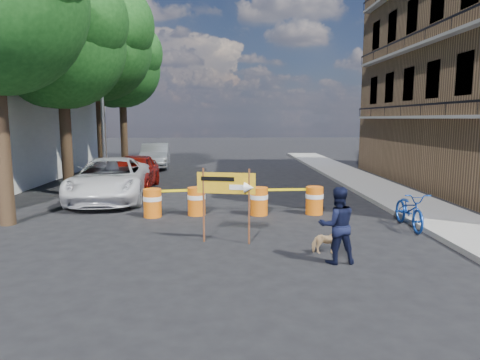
{
  "coord_description": "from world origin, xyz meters",
  "views": [
    {
      "loc": [
        -0.44,
        -10.48,
        3.09
      ],
      "look_at": [
        0.02,
        1.93,
        1.3
      ],
      "focal_mm": 32.0,
      "sensor_mm": 36.0,
      "label": 1
    }
  ],
  "objects": [
    {
      "name": "tree_mid_a",
      "position": [
        -6.74,
        7.0,
        6.01
      ],
      "size": [
        5.25,
        5.0,
        8.68
      ],
      "color": "#332316",
      "rests_on": "ground"
    },
    {
      "name": "pedestrian",
      "position": [
        1.96,
        -1.66,
        0.83
      ],
      "size": [
        0.84,
        0.67,
        1.66
      ],
      "primitive_type": "imported",
      "rotation": [
        0.0,
        0.0,
        3.19
      ],
      "color": "black",
      "rests_on": "ground"
    },
    {
      "name": "dog",
      "position": [
        1.9,
        -1.04,
        0.28
      ],
      "size": [
        0.68,
        0.35,
        0.56
      ],
      "primitive_type": "imported",
      "rotation": [
        0.0,
        0.0,
        1.65
      ],
      "color": "tan",
      "rests_on": "ground"
    },
    {
      "name": "sedan_red",
      "position": [
        -4.43,
        8.33,
        0.77
      ],
      "size": [
        1.85,
        4.53,
        1.54
      ],
      "primitive_type": "imported",
      "rotation": [
        0.0,
        0.0,
        0.01
      ],
      "color": "maroon",
      "rests_on": "ground"
    },
    {
      "name": "bicycle",
      "position": [
        4.8,
        1.2,
        1.01
      ],
      "size": [
        0.76,
        1.09,
        2.01
      ],
      "primitive_type": "imported",
      "rotation": [
        0.0,
        0.0,
        -0.05
      ],
      "color": "#133C9E",
      "rests_on": "ground"
    },
    {
      "name": "suv_white",
      "position": [
        -4.8,
        5.86,
        0.79
      ],
      "size": [
        3.09,
        5.89,
        1.58
      ],
      "primitive_type": "imported",
      "rotation": [
        0.0,
        0.0,
        0.08
      ],
      "color": "silver",
      "rests_on": "ground"
    },
    {
      "name": "barrel_mid_right",
      "position": [
        0.67,
        3.01,
        0.47
      ],
      "size": [
        0.58,
        0.58,
        0.9
      ],
      "color": "orange",
      "rests_on": "ground"
    },
    {
      "name": "barrel_far_left",
      "position": [
        -2.72,
        2.85,
        0.47
      ],
      "size": [
        0.58,
        0.58,
        0.9
      ],
      "color": "orange",
      "rests_on": "ground"
    },
    {
      "name": "streetlamp",
      "position": [
        -5.93,
        9.5,
        4.38
      ],
      "size": [
        1.25,
        0.18,
        8.0
      ],
      "color": "gray",
      "rests_on": "ground"
    },
    {
      "name": "sedan_silver",
      "position": [
        -4.8,
        16.58,
        0.78
      ],
      "size": [
        2.05,
        4.83,
        1.55
      ],
      "primitive_type": "imported",
      "rotation": [
        0.0,
        0.0,
        0.09
      ],
      "color": "#A1A4A8",
      "rests_on": "ground"
    },
    {
      "name": "detour_sign",
      "position": [
        -0.22,
        -0.14,
        1.38
      ],
      "size": [
        1.44,
        0.45,
        1.88
      ],
      "rotation": [
        0.0,
        0.0,
        -0.2
      ],
      "color": "#592D19",
      "rests_on": "ground"
    },
    {
      "name": "tree_far",
      "position": [
        -6.74,
        17.0,
        6.22
      ],
      "size": [
        5.04,
        4.8,
        8.84
      ],
      "color": "#332316",
      "rests_on": "ground"
    },
    {
      "name": "sidewalk_east",
      "position": [
        6.2,
        6.0,
        0.07
      ],
      "size": [
        2.4,
        40.0,
        0.15
      ],
      "primitive_type": "cube",
      "color": "gray",
      "rests_on": "ground"
    },
    {
      "name": "barrel_mid_left",
      "position": [
        -1.34,
        3.07,
        0.47
      ],
      "size": [
        0.58,
        0.58,
        0.9
      ],
      "color": "orange",
      "rests_on": "ground"
    },
    {
      "name": "tree_mid_b",
      "position": [
        -6.73,
        12.0,
        6.71
      ],
      "size": [
        5.67,
        5.4,
        9.62
      ],
      "color": "#332316",
      "rests_on": "ground"
    },
    {
      "name": "ground",
      "position": [
        0.0,
        0.0,
        0.0
      ],
      "size": [
        120.0,
        120.0,
        0.0
      ],
      "primitive_type": "plane",
      "color": "black",
      "rests_on": "ground"
    },
    {
      "name": "barrel_far_right",
      "position": [
        2.48,
        3.07,
        0.47
      ],
      "size": [
        0.58,
        0.58,
        0.9
      ],
      "color": "orange",
      "rests_on": "ground"
    }
  ]
}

